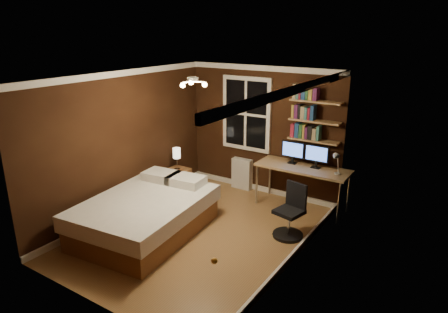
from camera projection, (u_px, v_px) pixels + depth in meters
The scene contains 24 objects.
floor at pixel (200, 232), 6.47m from camera, with size 4.20×4.20×0.00m, color brown.
wall_back at pixel (263, 131), 7.76m from camera, with size 3.20×0.04×2.50m, color black.
wall_left at pixel (124, 143), 6.92m from camera, with size 0.04×4.20×2.50m, color black.
wall_right at pixel (296, 180), 5.26m from camera, with size 0.04×4.20×2.50m, color black.
ceiling at pixel (197, 76), 5.70m from camera, with size 3.20×4.20×0.02m, color white.
window at pixel (246, 114), 7.82m from camera, with size 1.06×0.06×1.46m, color white.
door at pixel (234, 246), 4.10m from camera, with size 0.03×0.82×2.05m, color black, non-canonical shape.
door_knob at pixel (214, 261), 3.89m from camera, with size 0.06×0.06×0.06m, color #C38C37.
ceiling_fixture at pixel (193, 84), 5.65m from camera, with size 0.44×0.44×0.18m, color beige, non-canonical shape.
bookshelf_lower at pixel (313, 140), 7.11m from camera, with size 0.92×0.22×0.03m, color #A58150.
books_row_lower at pixel (314, 133), 7.07m from camera, with size 0.48×0.16×0.23m, color maroon, non-canonical shape.
bookshelf_middle at pixel (315, 121), 7.00m from camera, with size 0.92×0.22×0.03m, color #A58150.
books_row_middle at pixel (315, 114), 6.96m from camera, with size 0.42×0.16×0.23m, color navy, non-canonical shape.
bookshelf_upper at pixel (316, 101), 6.89m from camera, with size 0.92×0.22×0.03m, color #A58150.
books_row_upper at pixel (317, 94), 6.85m from camera, with size 0.42×0.16×0.23m, color #23532C, non-canonical shape.
bed at pixel (147, 214), 6.38m from camera, with size 1.78×2.32×0.74m.
nightstand at pixel (178, 181), 7.91m from camera, with size 0.41×0.41×0.51m, color brown.
bedside_lamp at pixel (177, 159), 7.76m from camera, with size 0.15×0.15×0.43m, color beige, non-canonical shape.
radiator at pixel (242, 174), 8.16m from camera, with size 0.42×0.15×0.63m, color silver.
desk at pixel (303, 170), 7.14m from camera, with size 1.67×0.63×0.79m.
monitor_left at pixel (293, 152), 7.25m from camera, with size 0.43×0.12×0.42m, color black, non-canonical shape.
monitor_right at pixel (317, 157), 7.02m from camera, with size 0.43×0.12×0.42m, color black, non-canonical shape.
desk_lamp at pixel (337, 163), 6.64m from camera, with size 0.14×0.32×0.44m, color silver, non-canonical shape.
office_chair at pixel (290, 218), 6.28m from camera, with size 0.48×0.48×0.87m.
Camera 1 is at (3.47, -4.64, 3.17)m, focal length 32.00 mm.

